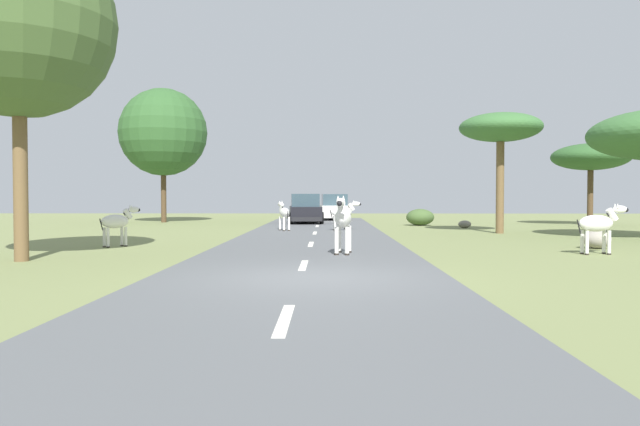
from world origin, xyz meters
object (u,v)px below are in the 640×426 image
at_px(zebra_3, 343,212).
at_px(tree_0, 163,132).
at_px(tree_1, 18,23).
at_px(rock_1, 465,224).
at_px(zebra_2, 117,222).
at_px(zebra_4, 599,224).
at_px(bush_2, 420,217).
at_px(tree_5, 591,157).
at_px(zebra_1, 284,213).
at_px(car_0, 305,210).
at_px(zebra_0, 343,219).
at_px(tree_4, 501,129).
at_px(car_1, 334,208).
at_px(rock_0, 597,239).

relative_size(zebra_3, tree_0, 0.18).
distance_m(tree_1, rock_1, 22.47).
height_order(zebra_2, zebra_4, zebra_4).
bearing_deg(bush_2, tree_5, 3.24).
height_order(zebra_1, tree_5, tree_5).
distance_m(zebra_2, zebra_4, 14.68).
bearing_deg(car_0, tree_1, 68.30).
height_order(zebra_3, car_0, car_0).
bearing_deg(zebra_2, tree_0, 142.35).
distance_m(zebra_4, tree_5, 18.80).
distance_m(zebra_1, rock_1, 9.71).
xyz_separation_m(zebra_0, tree_0, (-10.76, 20.87, 4.64)).
bearing_deg(tree_1, zebra_0, 9.81).
distance_m(tree_4, tree_5, 10.54).
bearing_deg(zebra_1, car_0, 63.46).
relative_size(zebra_4, car_0, 0.34).
bearing_deg(zebra_2, car_1, 112.39).
relative_size(zebra_2, tree_5, 0.29).
bearing_deg(tree_5, zebra_3, -156.25).
xyz_separation_m(zebra_0, rock_0, (8.04, 2.41, -0.72)).
relative_size(car_1, rock_0, 5.08).
height_order(zebra_3, tree_4, tree_4).
bearing_deg(tree_4, zebra_1, 173.09).
xyz_separation_m(car_1, tree_1, (-8.19, -25.50, 5.14)).
xyz_separation_m(zebra_2, tree_4, (14.47, 7.17, 3.79)).
distance_m(tree_0, tree_5, 25.57).
height_order(car_0, tree_0, tree_0).
height_order(zebra_1, zebra_2, zebra_1).
relative_size(car_0, tree_1, 0.53).
bearing_deg(zebra_2, car_0, 112.75).
height_order(zebra_1, bush_2, zebra_1).
bearing_deg(zebra_3, tree_4, 71.37).
xyz_separation_m(zebra_2, tree_0, (-3.50, 18.00, 4.85)).
xyz_separation_m(zebra_4, tree_4, (-0.01, 9.51, 3.75)).
distance_m(zebra_2, bush_2, 18.60).
xyz_separation_m(zebra_4, car_1, (-7.20, 23.56, -0.01)).
distance_m(tree_5, bush_2, 10.33).
height_order(tree_4, rock_1, tree_4).
height_order(car_0, tree_1, tree_1).
distance_m(zebra_0, bush_2, 17.71).
bearing_deg(zebra_4, tree_1, -88.97).
bearing_deg(zebra_3, rock_1, 107.85).
height_order(zebra_2, zebra_3, zebra_3).
xyz_separation_m(zebra_2, zebra_4, (14.49, -2.35, 0.05)).
distance_m(zebra_0, tree_0, 23.93).
distance_m(zebra_4, bush_2, 16.70).
distance_m(tree_0, tree_4, 21.01).
height_order(tree_1, tree_5, tree_1).
bearing_deg(tree_4, bush_2, 109.11).
height_order(bush_2, rock_0, bush_2).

